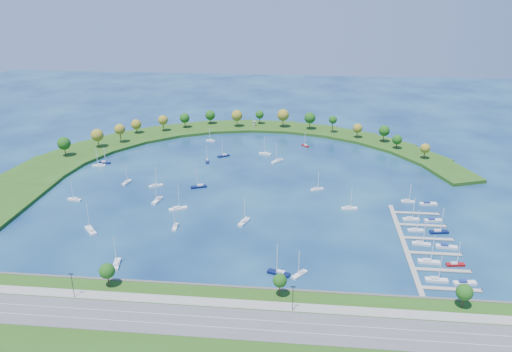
# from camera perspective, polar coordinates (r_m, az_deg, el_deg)

# --- Properties ---
(ground) EXTENTS (700.00, 700.00, 0.00)m
(ground) POSITION_cam_1_polar(r_m,az_deg,el_deg) (284.59, -1.10, -1.08)
(ground) COLOR #081948
(ground) RESTS_ON ground
(south_shoreline) EXTENTS (420.00, 43.10, 11.60)m
(south_shoreline) POSITION_cam_1_polar(r_m,az_deg,el_deg) (178.64, -5.94, -16.22)
(south_shoreline) COLOR #294713
(south_shoreline) RESTS_ON ground
(breakwater) EXTENTS (286.74, 247.64, 2.00)m
(breakwater) POSITION_cam_1_polar(r_m,az_deg,el_deg) (337.02, -7.97, 2.60)
(breakwater) COLOR #294713
(breakwater) RESTS_ON ground
(breakwater_trees) EXTENTS (239.92, 96.77, 14.39)m
(breakwater_trees) POSITION_cam_1_polar(r_m,az_deg,el_deg) (366.93, -2.75, 5.93)
(breakwater_trees) COLOR #382314
(breakwater_trees) RESTS_ON breakwater
(harbor_tower) EXTENTS (2.60, 2.60, 3.95)m
(harbor_tower) POSITION_cam_1_polar(r_m,az_deg,el_deg) (392.36, -0.20, 6.04)
(harbor_tower) COLOR gray
(harbor_tower) RESTS_ON breakwater
(dock_system) EXTENTS (24.28, 82.00, 1.60)m
(dock_system) POSITION_cam_1_polar(r_m,az_deg,el_deg) (234.00, 18.42, -7.56)
(dock_system) COLOR gray
(dock_system) RESTS_ON ground
(moored_boat_0) EXTENTS (6.57, 7.49, 11.49)m
(moored_boat_0) POSITION_cam_1_polar(r_m,az_deg,el_deg) (202.65, 5.04, -11.10)
(moored_boat_0) COLOR silver
(moored_boat_0) RESTS_ON ground
(moored_boat_1) EXTENTS (8.43, 9.19, 14.35)m
(moored_boat_1) POSITION_cam_1_polar(r_m,az_deg,el_deg) (245.98, -18.45, -5.90)
(moored_boat_1) COLOR silver
(moored_boat_1) RESTS_ON ground
(moored_boat_2) EXTENTS (3.94, 8.11, 11.48)m
(moored_boat_2) POSITION_cam_1_polar(r_m,az_deg,el_deg) (296.59, -14.60, -0.66)
(moored_boat_2) COLOR silver
(moored_boat_2) RESTS_ON ground
(moored_boat_3) EXTENTS (9.38, 5.64, 13.34)m
(moored_boat_3) POSITION_cam_1_polar(r_m,az_deg,el_deg) (283.04, -6.59, -1.16)
(moored_boat_3) COLOR #09123A
(moored_boat_3) RESTS_ON ground
(moored_boat_4) EXTENTS (3.78, 7.82, 11.08)m
(moored_boat_4) POSITION_cam_1_polar(r_m,az_deg,el_deg) (322.37, -5.62, 1.79)
(moored_boat_4) COLOR #09123A
(moored_boat_4) RESTS_ON ground
(moored_boat_5) EXTENTS (8.05, 6.45, 12.00)m
(moored_boat_5) POSITION_cam_1_polar(r_m,az_deg,el_deg) (330.86, -3.74, 2.39)
(moored_boat_5) COLOR #09123A
(moored_boat_5) RESTS_ON ground
(moored_boat_6) EXTENTS (7.81, 8.72, 13.49)m
(moored_boat_6) POSITION_cam_1_polar(r_m,az_deg,el_deg) (320.67, 2.47, 1.78)
(moored_boat_6) COLOR silver
(moored_boat_6) RESTS_ON ground
(moored_boat_7) EXTENTS (7.26, 3.70, 10.27)m
(moored_boat_7) POSITION_cam_1_polar(r_m,az_deg,el_deg) (363.09, -5.23, 4.11)
(moored_boat_7) COLOR silver
(moored_boat_7) RESTS_ON ground
(moored_boat_8) EXTENTS (7.90, 5.85, 11.55)m
(moored_boat_8) POSITION_cam_1_polar(r_m,az_deg,el_deg) (288.19, -11.44, -1.04)
(moored_boat_8) COLOR silver
(moored_boat_8) RESTS_ON ground
(moored_boat_9) EXTENTS (2.61, 7.29, 10.51)m
(moored_boat_9) POSITION_cam_1_polar(r_m,az_deg,el_deg) (240.29, -9.26, -5.70)
(moored_boat_9) COLOR silver
(moored_boat_9) RESTS_ON ground
(moored_boat_10) EXTENTS (4.09, 9.24, 13.14)m
(moored_boat_10) POSITION_cam_1_polar(r_m,az_deg,el_deg) (269.12, -11.26, -2.71)
(moored_boat_10) COLOR silver
(moored_boat_10) RESTS_ON ground
(moored_boat_11) EXTENTS (5.40, 9.30, 13.20)m
(moored_boat_11) POSITION_cam_1_polar(r_m,az_deg,el_deg) (241.51, -1.39, -5.23)
(moored_boat_11) COLOR silver
(moored_boat_11) RESTS_ON ground
(moored_boat_12) EXTENTS (7.84, 3.30, 11.18)m
(moored_boat_12) POSITION_cam_1_polar(r_m,az_deg,el_deg) (282.52, -20.12, -2.48)
(moored_boat_12) COLOR silver
(moored_boat_12) RESTS_ON ground
(moored_boat_13) EXTENTS (5.55, 6.45, 9.83)m
(moored_boat_13) POSITION_cam_1_polar(r_m,az_deg,el_deg) (352.54, 5.67, 3.55)
(moored_boat_13) COLOR maroon
(moored_boat_13) RESTS_ON ground
(moored_boat_14) EXTENTS (4.20, 9.09, 12.89)m
(moored_boat_14) POSITION_cam_1_polar(r_m,az_deg,el_deg) (215.99, -15.73, -9.65)
(moored_boat_14) COLOR silver
(moored_boat_14) RESTS_ON ground
(moored_boat_15) EXTENTS (7.49, 2.89, 10.73)m
(moored_boat_15) POSITION_cam_1_polar(r_m,az_deg,el_deg) (332.47, -16.98, 1.54)
(moored_boat_15) COLOR #09123A
(moored_boat_15) RESTS_ON ground
(moored_boat_16) EXTENTS (8.84, 4.56, 12.52)m
(moored_boat_16) POSITION_cam_1_polar(r_m,az_deg,el_deg) (334.03, 1.07, 2.62)
(moored_boat_16) COLOR silver
(moored_boat_16) RESTS_ON ground
(moored_boat_17) EXTENTS (8.36, 3.47, 11.92)m
(moored_boat_17) POSITION_cam_1_polar(r_m,az_deg,el_deg) (259.79, 10.65, -3.59)
(moored_boat_17) COLOR silver
(moored_boat_17) RESTS_ON ground
(moored_boat_18) EXTENTS (7.54, 4.92, 10.80)m
(moored_boat_18) POSITION_cam_1_polar(r_m,az_deg,el_deg) (280.01, 7.01, -1.45)
(moored_boat_18) COLOR silver
(moored_boat_18) RESTS_ON ground
(moored_boat_19) EXTENTS (8.20, 3.39, 11.70)m
(moored_boat_19) POSITION_cam_1_polar(r_m,az_deg,el_deg) (328.22, -17.57, 1.21)
(moored_boat_19) COLOR silver
(moored_boat_19) RESTS_ON ground
(moored_boat_20) EXTENTS (9.56, 5.40, 13.55)m
(moored_boat_20) POSITION_cam_1_polar(r_m,az_deg,el_deg) (202.70, 2.64, -11.00)
(moored_boat_20) COLOR #09123A
(moored_boat_20) RESTS_ON ground
(moored_boat_21) EXTENTS (9.47, 6.83, 13.78)m
(moored_boat_21) POSITION_cam_1_polar(r_m,az_deg,el_deg) (257.78, -8.96, -3.67)
(moored_boat_21) COLOR silver
(moored_boat_21) RESTS_ON ground
(docked_boat_0) EXTENTS (8.74, 2.70, 12.75)m
(docked_boat_0) POSITION_cam_1_polar(r_m,az_deg,el_deg) (210.72, 20.00, -11.08)
(docked_boat_0) COLOR silver
(docked_boat_0) RESTS_ON ground
(docked_boat_1) EXTENTS (9.07, 3.74, 1.80)m
(docked_boat_1) POSITION_cam_1_polar(r_m,az_deg,el_deg) (212.95, 22.83, -11.24)
(docked_boat_1) COLOR silver
(docked_boat_1) RESTS_ON ground
(docked_boat_2) EXTENTS (9.11, 3.15, 13.16)m
(docked_boat_2) POSITION_cam_1_polar(r_m,az_deg,el_deg) (221.80, 19.22, -9.21)
(docked_boat_2) COLOR silver
(docked_boat_2) RESTS_ON ground
(docked_boat_3) EXTENTS (7.77, 3.09, 11.11)m
(docked_boat_3) POSITION_cam_1_polar(r_m,az_deg,el_deg) (223.86, 21.92, -9.33)
(docked_boat_3) COLOR maroon
(docked_boat_3) RESTS_ON ground
(docked_boat_4) EXTENTS (8.23, 3.05, 11.82)m
(docked_boat_4) POSITION_cam_1_polar(r_m,az_deg,el_deg) (234.71, 18.43, -7.32)
(docked_boat_4) COLOR silver
(docked_boat_4) RESTS_ON ground
(docked_boat_5) EXTENTS (9.31, 3.44, 1.86)m
(docked_boat_5) POSITION_cam_1_polar(r_m,az_deg,el_deg) (236.04, 21.00, -7.57)
(docked_boat_5) COLOR silver
(docked_boat_5) RESTS_ON ground
(docked_boat_6) EXTENTS (7.45, 2.63, 10.75)m
(docked_boat_6) POSITION_cam_1_polar(r_m,az_deg,el_deg) (245.80, 17.84, -5.87)
(docked_boat_6) COLOR silver
(docked_boat_6) RESTS_ON ground
(docked_boat_7) EXTENTS (8.92, 3.67, 12.73)m
(docked_boat_7) POSITION_cam_1_polar(r_m,az_deg,el_deg) (247.62, 20.26, -5.98)
(docked_boat_7) COLOR #09123A
(docked_boat_7) RESTS_ON ground
(docked_boat_8) EXTENTS (8.31, 3.09, 11.93)m
(docked_boat_8) POSITION_cam_1_polar(r_m,az_deg,el_deg) (255.74, 17.36, -4.69)
(docked_boat_8) COLOR silver
(docked_boat_8) RESTS_ON ground
(docked_boat_9) EXTENTS (8.81, 3.65, 1.74)m
(docked_boat_9) POSITION_cam_1_polar(r_m,az_deg,el_deg) (258.07, 19.64, -4.80)
(docked_boat_9) COLOR silver
(docked_boat_9) RESTS_ON ground
(docked_boat_10) EXTENTS (7.20, 2.52, 10.40)m
(docked_boat_10) POSITION_cam_1_polar(r_m,az_deg,el_deg) (275.22, 17.05, -2.73)
(docked_boat_10) COLOR silver
(docked_boat_10) RESTS_ON ground
(docked_boat_11) EXTENTS (9.10, 3.52, 1.81)m
(docked_boat_11) POSITION_cam_1_polar(r_m,az_deg,el_deg) (275.54, 19.15, -3.01)
(docked_boat_11) COLOR silver
(docked_boat_11) RESTS_ON ground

